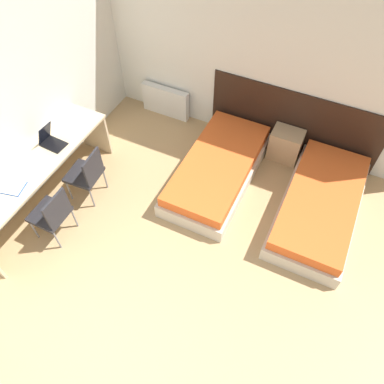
% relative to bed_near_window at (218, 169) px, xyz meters
% --- Properties ---
extents(ground_plane, '(20.00, 20.00, 0.00)m').
position_rel_bed_near_window_xyz_m(ground_plane, '(-0.03, -3.09, -0.19)').
color(ground_plane, tan).
extents(wall_back, '(5.48, 0.05, 2.70)m').
position_rel_bed_near_window_xyz_m(wall_back, '(-0.03, 1.09, 1.16)').
color(wall_back, silver).
rests_on(wall_back, ground_plane).
extents(wall_left, '(0.05, 5.15, 2.70)m').
position_rel_bed_near_window_xyz_m(wall_left, '(-2.30, -1.01, 1.16)').
color(wall_left, silver).
rests_on(wall_left, ground_plane).
extents(headboard_panel, '(2.60, 0.03, 1.07)m').
position_rel_bed_near_window_xyz_m(headboard_panel, '(0.76, 1.06, 0.35)').
color(headboard_panel, black).
rests_on(headboard_panel, ground_plane).
extents(bed_near_window, '(0.99, 2.05, 0.39)m').
position_rel_bed_near_window_xyz_m(bed_near_window, '(0.00, 0.00, 0.00)').
color(bed_near_window, beige).
rests_on(bed_near_window, ground_plane).
extents(bed_near_door, '(0.99, 2.05, 0.39)m').
position_rel_bed_near_window_xyz_m(bed_near_door, '(1.51, 0.00, 0.00)').
color(bed_near_door, beige).
rests_on(bed_near_door, ground_plane).
extents(nightstand, '(0.47, 0.34, 0.51)m').
position_rel_bed_near_window_xyz_m(nightstand, '(0.76, 0.85, 0.06)').
color(nightstand, tan).
rests_on(nightstand, ground_plane).
extents(radiator, '(0.83, 0.12, 0.52)m').
position_rel_bed_near_window_xyz_m(radiator, '(-1.38, 0.97, 0.07)').
color(radiator, silver).
rests_on(radiator, ground_plane).
extents(desk, '(0.60, 2.41, 0.78)m').
position_rel_bed_near_window_xyz_m(desk, '(-1.98, -1.44, 0.43)').
color(desk, '#C6B28E').
rests_on(desk, ground_plane).
extents(chair_near_laptop, '(0.46, 0.46, 0.85)m').
position_rel_bed_near_window_xyz_m(chair_near_laptop, '(-1.49, -1.07, 0.28)').
color(chair_near_laptop, '#232328').
rests_on(chair_near_laptop, ground_plane).
extents(chair_near_notebook, '(0.43, 0.43, 0.85)m').
position_rel_bed_near_window_xyz_m(chair_near_notebook, '(-1.49, -1.80, 0.28)').
color(chair_near_notebook, '#232328').
rests_on(chair_near_notebook, ground_plane).
extents(laptop, '(0.34, 0.23, 0.31)m').
position_rel_bed_near_window_xyz_m(laptop, '(-1.99, -1.04, 0.65)').
color(laptop, black).
rests_on(laptop, desk).
extents(open_notebook, '(0.34, 0.29, 0.02)m').
position_rel_bed_near_window_xyz_m(open_notebook, '(-1.95, -1.85, 0.60)').
color(open_notebook, '#1E4793').
rests_on(open_notebook, desk).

